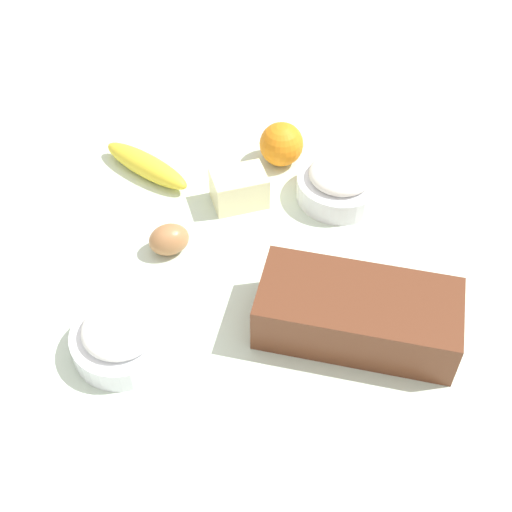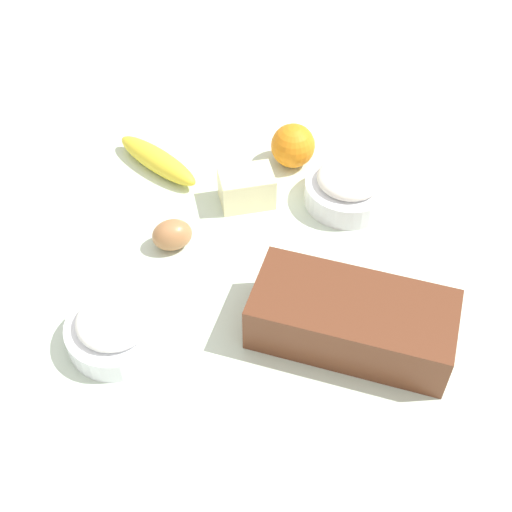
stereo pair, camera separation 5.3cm
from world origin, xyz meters
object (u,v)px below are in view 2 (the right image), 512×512
object	(u,v)px
sugar_bowl	(116,328)
egg_near_butter	(172,235)
flour_bowl	(348,187)
orange_fruit	(293,146)
loaf_pan	(352,319)
butter_block	(247,188)
banana	(157,160)

from	to	relation	value
sugar_bowl	egg_near_butter	bearing A→B (deg)	81.04
flour_bowl	egg_near_butter	bearing A→B (deg)	-149.96
orange_fruit	egg_near_butter	world-z (taller)	orange_fruit
orange_fruit	loaf_pan	bearing A→B (deg)	-70.27
butter_block	egg_near_butter	world-z (taller)	butter_block
flour_bowl	egg_near_butter	size ratio (longest dim) A/B	2.27
loaf_pan	orange_fruit	distance (m)	0.39
orange_fruit	banana	bearing A→B (deg)	-166.16
banana	sugar_bowl	bearing A→B (deg)	-83.34
loaf_pan	butter_block	distance (m)	0.32
egg_near_butter	flour_bowl	bearing A→B (deg)	30.04
flour_bowl	butter_block	size ratio (longest dim) A/B	1.63
sugar_bowl	egg_near_butter	xyz separation A→B (m)	(0.03, 0.20, -0.00)
egg_near_butter	sugar_bowl	bearing A→B (deg)	-98.96
butter_block	egg_near_butter	distance (m)	0.16
flour_bowl	butter_block	bearing A→B (deg)	-169.98
flour_bowl	sugar_bowl	distance (m)	0.46
orange_fruit	butter_block	size ratio (longest dim) A/B	0.88
orange_fruit	egg_near_butter	size ratio (longest dim) A/B	1.23
banana	egg_near_butter	distance (m)	0.20
banana	orange_fruit	distance (m)	0.24
loaf_pan	banana	bearing A→B (deg)	147.17
flour_bowl	butter_block	world-z (taller)	flour_bowl
banana	orange_fruit	world-z (taller)	orange_fruit
sugar_bowl	banana	world-z (taller)	sugar_bowl
butter_block	egg_near_butter	bearing A→B (deg)	-128.14
loaf_pan	orange_fruit	world-z (taller)	same
egg_near_butter	butter_block	bearing A→B (deg)	51.86
flour_bowl	banana	distance (m)	0.34
egg_near_butter	loaf_pan	bearing A→B (deg)	-24.12
orange_fruit	butter_block	world-z (taller)	orange_fruit
flour_bowl	butter_block	distance (m)	0.17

